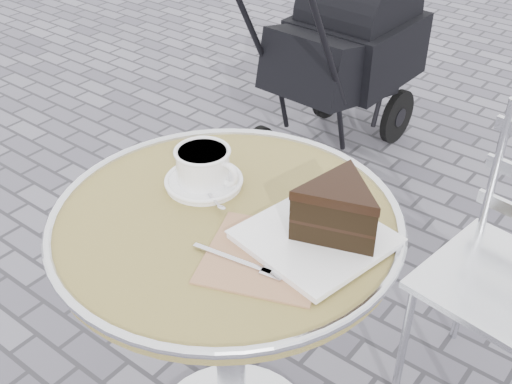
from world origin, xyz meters
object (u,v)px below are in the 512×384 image
Objects in this scene: cappuccino_set at (204,170)px; cake_plate_set at (331,217)px; cafe_table at (228,278)px; baby_stroller at (342,61)px.

cake_plate_set reaches higher than cappuccino_set.
cake_plate_set is (0.20, 0.06, 0.22)m from cafe_table.
cappuccino_set is 1.52m from baby_stroller.
cafe_table is 0.80× the size of baby_stroller.
cafe_table is 1.99× the size of cake_plate_set.
cake_plate_set is 0.40× the size of baby_stroller.
cake_plate_set is (0.32, 0.00, 0.02)m from cappuccino_set.
baby_stroller reaches higher than cafe_table.
baby_stroller is (-0.60, 1.46, -0.15)m from cafe_table.
cake_plate_set is 1.66m from baby_stroller.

